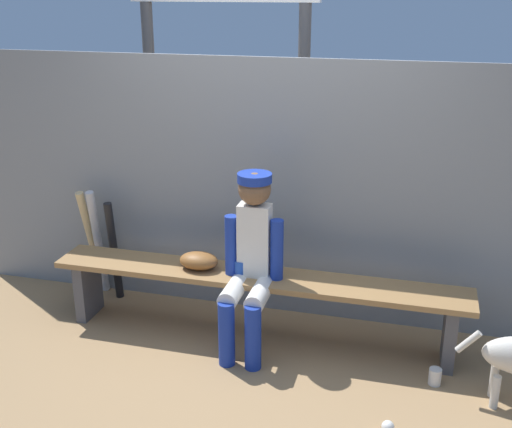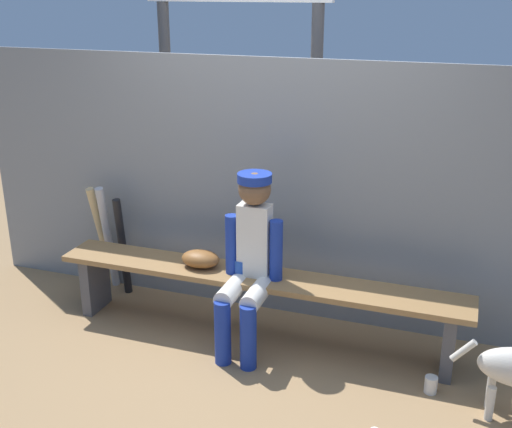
# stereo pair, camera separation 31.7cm
# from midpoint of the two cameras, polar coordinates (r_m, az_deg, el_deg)

# --- Properties ---
(ground_plane) EXTENTS (30.00, 30.00, 0.00)m
(ground_plane) POSITION_cam_midpoint_polar(r_m,az_deg,el_deg) (4.67, 1.98, -11.00)
(ground_plane) COLOR #9E7A51
(chainlink_fence) EXTENTS (4.98, 0.03, 1.93)m
(chainlink_fence) POSITION_cam_midpoint_polar(r_m,az_deg,el_deg) (4.68, 3.83, 2.02)
(chainlink_fence) COLOR gray
(chainlink_fence) RESTS_ON ground_plane
(dugout_bench) EXTENTS (2.94, 0.36, 0.49)m
(dugout_bench) POSITION_cam_midpoint_polar(r_m,az_deg,el_deg) (4.48, 2.04, -6.68)
(dugout_bench) COLOR olive
(dugout_bench) RESTS_ON ground_plane
(player_seated) EXTENTS (0.41, 0.55, 1.23)m
(player_seated) POSITION_cam_midpoint_polar(r_m,az_deg,el_deg) (4.27, 1.50, -3.91)
(player_seated) COLOR silver
(player_seated) RESTS_ON ground_plane
(baseball_glove) EXTENTS (0.28, 0.20, 0.12)m
(baseball_glove) POSITION_cam_midpoint_polar(r_m,az_deg,el_deg) (4.54, -3.01, -4.06)
(baseball_glove) COLOR brown
(baseball_glove) RESTS_ON dugout_bench
(bat_aluminum_black) EXTENTS (0.08, 0.14, 0.83)m
(bat_aluminum_black) POSITION_cam_midpoint_polar(r_m,az_deg,el_deg) (5.18, -10.16, -2.96)
(bat_aluminum_black) COLOR black
(bat_aluminum_black) RESTS_ON ground_plane
(bat_aluminum_silver) EXTENTS (0.11, 0.26, 0.92)m
(bat_aluminum_silver) POSITION_cam_midpoint_polar(r_m,az_deg,el_deg) (5.26, -11.45, -2.16)
(bat_aluminum_silver) COLOR #B7B7BC
(bat_aluminum_silver) RESTS_ON ground_plane
(bat_wood_natural) EXTENTS (0.12, 0.26, 0.90)m
(bat_wood_natural) POSITION_cam_midpoint_polar(r_m,az_deg,el_deg) (5.32, -11.93, -2.06)
(bat_wood_natural) COLOR tan
(bat_wood_natural) RESTS_ON ground_plane
(cup_on_ground) EXTENTS (0.08, 0.08, 0.11)m
(cup_on_ground) POSITION_cam_midpoint_polar(r_m,az_deg,el_deg) (4.27, 17.53, -14.42)
(cup_on_ground) COLOR silver
(cup_on_ground) RESTS_ON ground_plane
(cup_on_bench) EXTENTS (0.08, 0.08, 0.11)m
(cup_on_bench) POSITION_cam_midpoint_polar(r_m,az_deg,el_deg) (4.41, 0.65, -4.86)
(cup_on_bench) COLOR #1E47AD
(cup_on_bench) RESTS_ON dugout_bench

